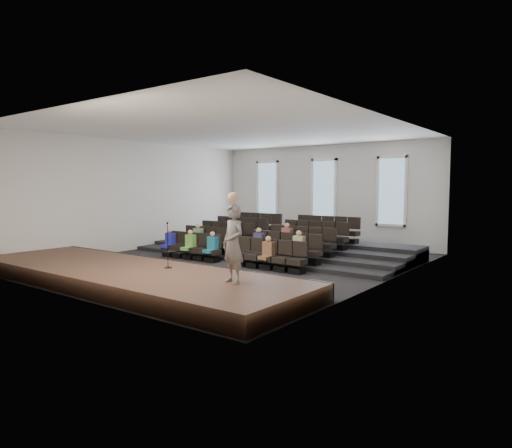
{
  "coord_description": "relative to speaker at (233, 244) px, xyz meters",
  "views": [
    {
      "loc": [
        11.12,
        -13.51,
        2.92
      ],
      "look_at": [
        0.57,
        0.5,
        1.48
      ],
      "focal_mm": 32.0,
      "sensor_mm": 36.0,
      "label": 1
    }
  ],
  "objects": [
    {
      "name": "ground",
      "position": [
        -3.84,
        4.79,
        -1.49
      ],
      "size": [
        14.0,
        14.0,
        0.0
      ],
      "primitive_type": "plane",
      "color": "black",
      "rests_on": "ground"
    },
    {
      "name": "ceiling",
      "position": [
        -3.84,
        4.79,
        3.52
      ],
      "size": [
        12.0,
        14.0,
        0.02
      ],
      "primitive_type": "cube",
      "color": "white",
      "rests_on": "ground"
    },
    {
      "name": "wall_back",
      "position": [
        -3.84,
        11.81,
        1.01
      ],
      "size": [
        12.0,
        0.04,
        5.0
      ],
      "primitive_type": "cube",
      "color": "silver",
      "rests_on": "ground"
    },
    {
      "name": "wall_front",
      "position": [
        -3.84,
        -2.23,
        1.01
      ],
      "size": [
        12.0,
        0.04,
        5.0
      ],
      "primitive_type": "cube",
      "color": "silver",
      "rests_on": "ground"
    },
    {
      "name": "wall_left",
      "position": [
        -9.86,
        4.79,
        1.01
      ],
      "size": [
        0.04,
        14.0,
        5.0
      ],
      "primitive_type": "cube",
      "color": "silver",
      "rests_on": "ground"
    },
    {
      "name": "wall_right",
      "position": [
        2.18,
        4.79,
        1.01
      ],
      "size": [
        0.04,
        14.0,
        5.0
      ],
      "primitive_type": "cube",
      "color": "silver",
      "rests_on": "ground"
    },
    {
      "name": "stage",
      "position": [
        -3.84,
        -0.31,
        -1.24
      ],
      "size": [
        11.8,
        3.6,
        0.5
      ],
      "primitive_type": "cube",
      "color": "#3F261B",
      "rests_on": "ground"
    },
    {
      "name": "stage_lip",
      "position": [
        -3.84,
        1.46,
        -1.24
      ],
      "size": [
        11.8,
        0.06,
        0.52
      ],
      "primitive_type": "cube",
      "color": "black",
      "rests_on": "ground"
    },
    {
      "name": "risers",
      "position": [
        -3.84,
        7.96,
        -1.29
      ],
      "size": [
        11.8,
        4.8,
        0.6
      ],
      "color": "black",
      "rests_on": "ground"
    },
    {
      "name": "seating_rows",
      "position": [
        -3.84,
        6.33,
        -0.81
      ],
      "size": [
        6.8,
        4.7,
        1.67
      ],
      "color": "black",
      "rests_on": "ground"
    },
    {
      "name": "windows",
      "position": [
        -3.84,
        11.74,
        1.21
      ],
      "size": [
        8.44,
        0.1,
        3.24
      ],
      "color": "white",
      "rests_on": "wall_back"
    },
    {
      "name": "audience",
      "position": [
        -4.19,
        5.01,
        -0.69
      ],
      "size": [
        6.05,
        2.64,
        1.1
      ],
      "color": "#71C44E",
      "rests_on": "seating_rows"
    },
    {
      "name": "speaker",
      "position": [
        0.0,
        0.0,
        0.0
      ],
      "size": [
        0.82,
        0.65,
        1.97
      ],
      "primitive_type": "imported",
      "rotation": [
        0.0,
        0.0,
        -0.27
      ],
      "color": "slate",
      "rests_on": "stage"
    },
    {
      "name": "mic_stand",
      "position": [
        -2.91,
        0.44,
        -0.58
      ],
      "size": [
        0.23,
        0.23,
        1.37
      ],
      "color": "black",
      "rests_on": "stage"
    }
  ]
}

